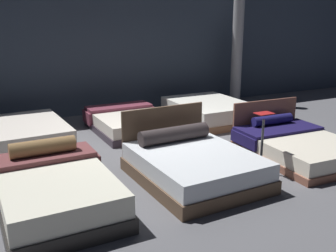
% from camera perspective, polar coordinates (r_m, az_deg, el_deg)
% --- Properties ---
extents(ground_plane, '(18.00, 18.00, 0.02)m').
position_cam_1_polar(ground_plane, '(7.34, -1.62, -3.88)').
color(ground_plane, '#5B5B60').
extents(showroom_back_wall, '(18.00, 0.06, 3.50)m').
position_cam_1_polar(showroom_back_wall, '(10.18, -10.14, 11.55)').
color(showroom_back_wall, '#333D4C').
rests_on(showroom_back_wall, ground_plane).
extents(bed_0, '(1.53, 2.10, 0.78)m').
position_cam_1_polar(bed_0, '(5.36, -16.25, -9.02)').
color(bed_0, black).
rests_on(bed_0, ground_plane).
extents(bed_1, '(1.72, 2.10, 0.98)m').
position_cam_1_polar(bed_1, '(6.06, 3.60, -5.59)').
color(bed_1, brown).
rests_on(bed_1, ground_plane).
extents(bed_2, '(1.70, 2.15, 0.86)m').
position_cam_1_polar(bed_2, '(7.41, 18.41, -2.72)').
color(bed_2, brown).
rests_on(bed_2, ground_plane).
extents(bed_3, '(1.58, 2.16, 0.46)m').
position_cam_1_polar(bed_3, '(8.11, -20.02, -1.17)').
color(bed_3, '#2E3331').
rests_on(bed_3, ground_plane).
extents(bed_4, '(1.61, 1.98, 0.45)m').
position_cam_1_polar(bed_4, '(8.68, -5.73, 0.62)').
color(bed_4, '#312732').
rests_on(bed_4, ground_plane).
extents(bed_5, '(1.66, 2.17, 0.48)m').
position_cam_1_polar(bed_5, '(9.53, 6.03, 2.21)').
color(bed_5, '#976D4C').
rests_on(bed_5, ground_plane).
extents(price_sign, '(0.28, 0.24, 1.01)m').
position_cam_1_polar(price_sign, '(6.41, 13.58, -3.52)').
color(price_sign, '#3F3F44').
rests_on(price_sign, ground_plane).
extents(support_pillar, '(0.30, 0.30, 3.50)m').
position_cam_1_polar(support_pillar, '(11.35, 10.16, 11.96)').
color(support_pillar, '#99999E').
rests_on(support_pillar, ground_plane).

